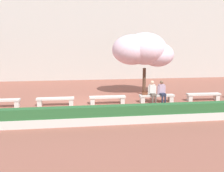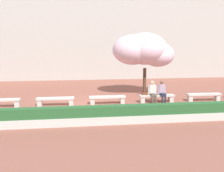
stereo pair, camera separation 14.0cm
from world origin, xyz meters
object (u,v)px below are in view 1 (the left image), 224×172
(stone_bench_center, at_px, (55,100))
(cherry_tree_main, at_px, (143,50))
(person_seated_right, at_px, (162,91))
(stone_bench_far_east, at_px, (203,96))
(stone_bench_east_end, at_px, (157,97))
(stone_bench_near_east, at_px, (107,99))
(stone_bench_near_west, at_px, (0,102))
(person_seated_left, at_px, (153,91))
(handbag, at_px, (145,93))

(stone_bench_center, bearing_deg, cherry_tree_main, 22.39)
(person_seated_right, bearing_deg, stone_bench_far_east, 1.16)
(stone_bench_east_end, relative_size, stone_bench_far_east, 1.00)
(stone_bench_near_east, height_order, stone_bench_east_end, same)
(stone_bench_far_east, relative_size, cherry_tree_main, 0.50)
(stone_bench_near_west, relative_size, stone_bench_far_east, 1.00)
(stone_bench_center, xyz_separation_m, stone_bench_far_east, (8.78, 0.00, 0.00))
(stone_bench_center, bearing_deg, person_seated_left, -0.55)
(person_seated_right, height_order, handbag, person_seated_right)
(stone_bench_east_end, bearing_deg, stone_bench_far_east, -0.00)
(stone_bench_east_end, xyz_separation_m, stone_bench_far_east, (2.93, -0.00, 0.00))
(stone_bench_center, xyz_separation_m, stone_bench_east_end, (5.85, 0.00, 0.00))
(handbag, bearing_deg, stone_bench_far_east, -0.39)
(stone_bench_center, xyz_separation_m, person_seated_left, (5.57, -0.05, 0.39))
(stone_bench_far_east, height_order, handbag, handbag)
(stone_bench_center, bearing_deg, handbag, 0.28)
(stone_bench_center, relative_size, stone_bench_near_east, 1.00)
(stone_bench_near_east, relative_size, person_seated_right, 1.61)
(stone_bench_near_west, relative_size, stone_bench_center, 1.00)
(stone_bench_center, bearing_deg, stone_bench_east_end, 0.00)
(stone_bench_near_east, height_order, stone_bench_far_east, same)
(person_seated_left, xyz_separation_m, person_seated_right, (0.57, 0.00, 0.00))
(cherry_tree_main, bearing_deg, stone_bench_near_east, -138.98)
(cherry_tree_main, bearing_deg, person_seated_right, -76.02)
(stone_bench_center, distance_m, stone_bench_near_east, 2.93)
(person_seated_right, bearing_deg, stone_bench_near_west, 179.66)
(stone_bench_center, distance_m, cherry_tree_main, 6.58)
(stone_bench_east_end, bearing_deg, stone_bench_near_east, -180.00)
(stone_bench_near_east, height_order, person_seated_right, person_seated_right)
(person_seated_right, bearing_deg, handbag, 175.64)
(stone_bench_east_end, distance_m, person_seated_right, 0.49)
(stone_bench_east_end, bearing_deg, stone_bench_center, -180.00)
(stone_bench_near_east, bearing_deg, stone_bench_center, 180.00)
(person_seated_left, distance_m, handbag, 0.48)
(handbag, xyz_separation_m, cherry_tree_main, (0.44, 2.27, 2.40))
(stone_bench_center, bearing_deg, stone_bench_far_east, 0.00)
(person_seated_right, bearing_deg, person_seated_left, -179.99)
(stone_bench_near_west, bearing_deg, stone_bench_far_east, 0.00)
(stone_bench_east_end, height_order, stone_bench_far_east, same)
(cherry_tree_main, bearing_deg, stone_bench_east_end, -82.69)
(stone_bench_center, height_order, person_seated_right, person_seated_right)
(stone_bench_east_end, height_order, cherry_tree_main, cherry_tree_main)
(stone_bench_near_west, bearing_deg, stone_bench_center, 0.00)
(stone_bench_east_end, relative_size, cherry_tree_main, 0.50)
(stone_bench_near_east, bearing_deg, handbag, 0.65)
(cherry_tree_main, bearing_deg, stone_bench_center, -157.61)
(stone_bench_center, xyz_separation_m, person_seated_right, (6.14, -0.05, 0.39))
(stone_bench_far_east, bearing_deg, stone_bench_near_east, 180.00)
(stone_bench_far_east, distance_m, person_seated_left, 3.23)
(stone_bench_near_west, bearing_deg, person_seated_left, -0.36)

